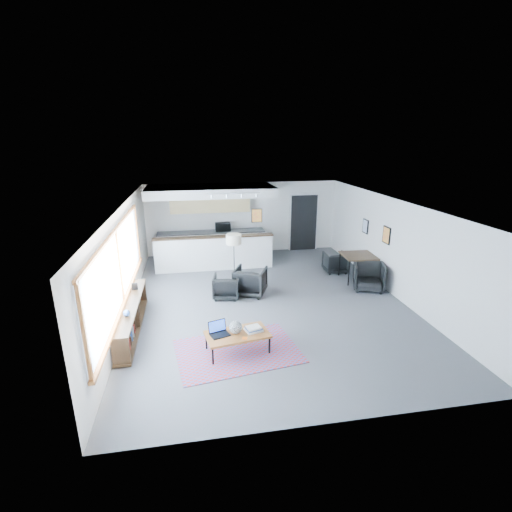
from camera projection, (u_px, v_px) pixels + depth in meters
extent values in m
cube|color=#48484A|center=(267.00, 301.00, 9.86)|extent=(7.00, 9.00, 0.01)
cube|color=white|center=(268.00, 204.00, 9.06)|extent=(7.00, 9.00, 0.01)
cube|color=silver|center=(243.00, 218.00, 13.68)|extent=(7.00, 0.01, 2.60)
cube|color=silver|center=(332.00, 350.00, 5.24)|extent=(7.00, 0.01, 2.60)
cube|color=silver|center=(125.00, 262.00, 8.88)|extent=(0.01, 9.00, 2.60)
cube|color=silver|center=(394.00, 248.00, 10.03)|extent=(0.01, 9.00, 2.60)
cube|color=#8CBFFF|center=(119.00, 266.00, 7.99)|extent=(0.02, 5.80, 1.55)
cube|color=brown|center=(124.00, 300.00, 8.24)|extent=(0.10, 5.95, 0.06)
cube|color=brown|center=(115.00, 230.00, 7.74)|extent=(0.06, 5.95, 0.06)
cube|color=brown|center=(84.00, 333.00, 5.27)|extent=(0.06, 0.06, 1.60)
cube|color=brown|center=(120.00, 266.00, 7.99)|extent=(0.06, 0.06, 1.60)
cube|color=brown|center=(137.00, 233.00, 10.71)|extent=(0.06, 0.06, 1.60)
cube|color=black|center=(130.00, 305.00, 8.19)|extent=(0.35, 3.00, 0.05)
cube|color=black|center=(133.00, 328.00, 8.37)|extent=(0.35, 3.00, 0.05)
cube|color=black|center=(121.00, 352.00, 6.92)|extent=(0.33, 0.04, 0.55)
cube|color=black|center=(132.00, 317.00, 8.28)|extent=(0.33, 0.04, 0.55)
cube|color=black|center=(140.00, 291.00, 9.64)|extent=(0.33, 0.04, 0.55)
cube|color=#3359A5|center=(123.00, 355.00, 7.11)|extent=(0.18, 0.04, 0.20)
cube|color=silver|center=(124.00, 350.00, 7.27)|extent=(0.18, 0.04, 0.22)
cube|color=maroon|center=(126.00, 345.00, 7.42)|extent=(0.18, 0.04, 0.24)
cube|color=black|center=(127.00, 341.00, 7.59)|extent=(0.18, 0.04, 0.20)
cube|color=#3359A5|center=(128.00, 337.00, 7.74)|extent=(0.18, 0.04, 0.22)
cube|color=silver|center=(129.00, 332.00, 7.90)|extent=(0.18, 0.04, 0.24)
cube|color=maroon|center=(131.00, 329.00, 8.06)|extent=(0.18, 0.04, 0.20)
cube|color=black|center=(132.00, 325.00, 8.22)|extent=(0.18, 0.04, 0.22)
cube|color=#3359A5|center=(133.00, 321.00, 8.38)|extent=(0.18, 0.03, 0.24)
cube|color=silver|center=(134.00, 318.00, 8.54)|extent=(0.18, 0.03, 0.20)
cube|color=maroon|center=(135.00, 315.00, 8.70)|extent=(0.18, 0.03, 0.22)
cube|color=black|center=(136.00, 311.00, 8.86)|extent=(0.18, 0.04, 0.24)
cube|color=black|center=(135.00, 286.00, 8.90)|extent=(0.14, 0.02, 0.18)
sphere|color=#264C99|center=(127.00, 313.00, 7.60)|extent=(0.14, 0.14, 0.14)
cube|color=white|center=(214.00, 253.00, 12.02)|extent=(3.80, 0.25, 1.10)
cube|color=black|center=(214.00, 237.00, 11.85)|extent=(3.85, 0.32, 0.04)
cube|color=white|center=(212.00, 244.00, 13.41)|extent=(3.80, 0.60, 0.90)
cube|color=#2D2D2D|center=(211.00, 232.00, 13.27)|extent=(3.82, 0.62, 0.04)
cube|color=tan|center=(210.00, 202.00, 13.09)|extent=(2.80, 0.35, 0.70)
cube|color=white|center=(211.00, 191.00, 12.28)|extent=(4.20, 1.80, 0.30)
cube|color=black|center=(257.00, 216.00, 11.89)|extent=(0.35, 0.03, 0.45)
cube|color=orange|center=(257.00, 216.00, 11.88)|extent=(0.30, 0.01, 0.40)
cube|color=black|center=(303.00, 223.00, 14.06)|extent=(1.00, 0.12, 2.10)
cube|color=white|center=(290.00, 223.00, 13.98)|extent=(0.06, 0.10, 2.10)
cube|color=white|center=(316.00, 222.00, 14.15)|extent=(0.06, 0.10, 2.10)
cube|color=white|center=(304.00, 194.00, 13.74)|extent=(1.10, 0.10, 0.06)
cube|color=silver|center=(233.00, 193.00, 11.03)|extent=(1.60, 0.04, 0.04)
cylinder|color=silver|center=(212.00, 196.00, 10.95)|extent=(0.07, 0.07, 0.09)
cylinder|color=silver|center=(227.00, 196.00, 11.03)|extent=(0.07, 0.07, 0.09)
cylinder|color=silver|center=(242.00, 196.00, 11.10)|extent=(0.07, 0.07, 0.09)
cylinder|color=silver|center=(256.00, 195.00, 11.17)|extent=(0.07, 0.07, 0.09)
cube|color=black|center=(387.00, 235.00, 10.33)|extent=(0.03, 0.38, 0.48)
cube|color=orange|center=(386.00, 235.00, 10.32)|extent=(0.00, 0.32, 0.42)
cube|color=black|center=(365.00, 226.00, 11.56)|extent=(0.03, 0.34, 0.44)
cube|color=#859FC5|center=(365.00, 226.00, 11.56)|extent=(0.00, 0.28, 0.38)
cube|color=#60324B|center=(238.00, 351.00, 7.55)|extent=(2.64, 1.99, 0.01)
cube|color=brown|center=(237.00, 334.00, 7.43)|extent=(1.35, 0.88, 0.05)
cube|color=black|center=(213.00, 356.00, 7.05)|extent=(0.03, 0.03, 0.37)
cube|color=black|center=(206.00, 341.00, 7.57)|extent=(0.03, 0.03, 0.37)
cube|color=black|center=(269.00, 345.00, 7.42)|extent=(0.03, 0.03, 0.37)
cube|color=black|center=(259.00, 332.00, 7.94)|extent=(0.03, 0.03, 0.37)
cube|color=black|center=(242.00, 343.00, 7.18)|extent=(1.19, 0.23, 0.03)
cube|color=black|center=(233.00, 329.00, 7.70)|extent=(1.19, 0.23, 0.03)
cube|color=black|center=(220.00, 335.00, 7.35)|extent=(0.43, 0.37, 0.02)
cube|color=black|center=(217.00, 326.00, 7.42)|extent=(0.37, 0.18, 0.24)
cube|color=blue|center=(217.00, 326.00, 7.42)|extent=(0.33, 0.16, 0.21)
sphere|color=gray|center=(236.00, 327.00, 7.39)|extent=(0.26, 0.26, 0.26)
cube|color=silver|center=(254.00, 330.00, 7.52)|extent=(0.39, 0.35, 0.04)
cube|color=#3359A5|center=(254.00, 328.00, 7.51)|extent=(0.35, 0.32, 0.03)
cube|color=silver|center=(254.00, 327.00, 7.48)|extent=(0.33, 0.29, 0.03)
cube|color=#E5590C|center=(245.00, 338.00, 7.24)|extent=(0.13, 0.13, 0.01)
imported|color=black|center=(226.00, 285.00, 9.98)|extent=(0.78, 0.75, 0.69)
imported|color=black|center=(250.00, 280.00, 10.17)|extent=(1.04, 1.02, 0.83)
cylinder|color=black|center=(235.00, 284.00, 10.97)|extent=(0.33, 0.33, 0.03)
cylinder|color=black|center=(234.00, 263.00, 10.76)|extent=(0.03, 0.03, 1.29)
cylinder|color=beige|center=(234.00, 239.00, 10.54)|extent=(0.55, 0.55, 0.29)
cube|color=black|center=(359.00, 256.00, 11.08)|extent=(1.00, 1.00, 0.04)
cylinder|color=black|center=(349.00, 273.00, 10.76)|extent=(0.04, 0.04, 0.76)
cylinder|color=black|center=(339.00, 264.00, 11.55)|extent=(0.04, 0.04, 0.76)
cylinder|color=black|center=(377.00, 272.00, 10.85)|extent=(0.04, 0.04, 0.76)
cylinder|color=black|center=(365.00, 263.00, 11.64)|extent=(0.04, 0.04, 0.76)
imported|color=black|center=(369.00, 277.00, 10.51)|extent=(0.89, 0.86, 0.72)
imported|color=black|center=(335.00, 263.00, 11.90)|extent=(0.60, 0.57, 0.60)
imported|color=black|center=(223.00, 226.00, 13.28)|extent=(0.54, 0.30, 0.36)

